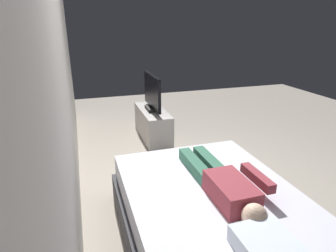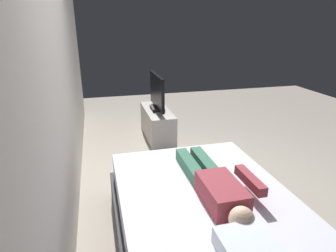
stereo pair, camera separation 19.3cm
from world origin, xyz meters
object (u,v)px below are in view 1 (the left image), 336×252
object	(u,v)px
person	(224,183)
remote	(255,175)
bed	(215,223)
tv	(152,93)
tv_stand	(153,124)
pillow	(272,252)

from	to	relation	value
person	remote	xyz separation A→B (m)	(0.15, -0.40, -0.07)
bed	tv	xyz separation A→B (m)	(2.65, -0.15, 0.52)
tv_stand	tv	size ratio (longest dim) A/B	1.25
person	pillow	bearing A→B (deg)	173.62
tv	tv_stand	bearing A→B (deg)	0.00
bed	person	world-z (taller)	person
bed	pillow	size ratio (longest dim) A/B	4.33
person	remote	bearing A→B (deg)	-69.53
pillow	tv_stand	bearing A→B (deg)	-2.54
bed	tv_stand	bearing A→B (deg)	-3.23
tv_stand	tv	xyz separation A→B (m)	(0.00, 0.00, 0.53)
remote	tv	bearing A→B (deg)	7.80
bed	remote	distance (m)	0.59
bed	person	bearing A→B (deg)	-70.97
bed	remote	xyz separation A→B (m)	(0.18, -0.49, 0.29)
tv	remote	bearing A→B (deg)	-172.20
pillow	person	world-z (taller)	person
pillow	remote	size ratio (longest dim) A/B	3.20
bed	tv	distance (m)	2.71
person	tv_stand	world-z (taller)	person
tv_stand	bed	bearing A→B (deg)	176.77
bed	remote	bearing A→B (deg)	-69.77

